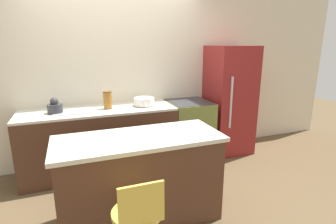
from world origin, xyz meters
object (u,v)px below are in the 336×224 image
Objects in this scene: refrigerator at (229,100)px; kettle at (55,107)px; mixing_bowl at (144,101)px; oven_range at (189,130)px.

refrigerator is 2.60m from kettle.
oven_range is at bearing -0.43° from mixing_bowl.
refrigerator is at bearing 0.72° from oven_range.
refrigerator is 8.90× the size of kettle.
mixing_bowl is (-0.71, 0.01, 0.51)m from oven_range.
kettle is at bearing 179.84° from oven_range.
oven_range is at bearing -0.16° from kettle.
refrigerator reaches higher than kettle.
mixing_bowl is (1.18, 0.00, -0.02)m from kettle.
refrigerator is at bearing 0.08° from kettle.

